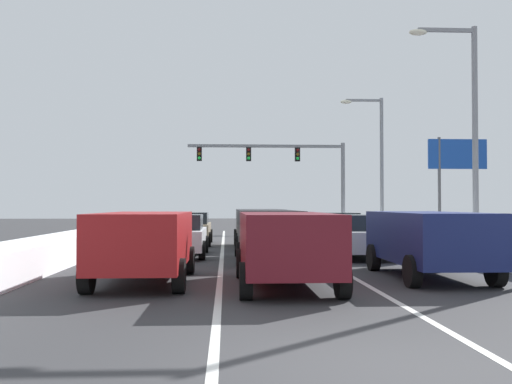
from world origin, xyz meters
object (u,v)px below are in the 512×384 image
at_px(street_lamp_right_mid, 466,118).
at_px(roadside_sign_right, 457,165).
at_px(suv_charcoal_center_lane_third, 259,224).
at_px(sedan_white_left_lane_second, 179,235).
at_px(sedan_green_right_lane_third, 337,229).
at_px(suv_red_left_lane_nearest, 145,240).
at_px(suv_maroon_center_lane_nearest, 286,242).
at_px(sedan_silver_right_lane_second, 362,236).
at_px(suv_black_center_lane_second, 268,230).
at_px(street_lamp_right_far, 376,153).
at_px(sedan_tan_left_lane_third, 190,228).
at_px(traffic_light_gantry, 289,164).
at_px(suv_navy_right_lane_nearest, 428,238).

bearing_deg(street_lamp_right_mid, roadside_sign_right, 69.59).
distance_m(suv_charcoal_center_lane_third, sedan_white_left_lane_second, 5.13).
bearing_deg(sedan_green_right_lane_third, suv_red_left_lane_nearest, -120.30).
bearing_deg(roadside_sign_right, sedan_green_right_lane_third, -148.88).
height_order(suv_maroon_center_lane_nearest, suv_red_left_lane_nearest, same).
bearing_deg(sedan_silver_right_lane_second, suv_black_center_lane_second, -161.60).
relative_size(street_lamp_right_mid, street_lamp_right_far, 1.03).
relative_size(sedan_green_right_lane_third, sedan_tan_left_lane_third, 1.00).
bearing_deg(traffic_light_gantry, suv_maroon_center_lane_nearest, -96.40).
bearing_deg(sedan_tan_left_lane_third, sedan_white_left_lane_second, -90.17).
xyz_separation_m(suv_charcoal_center_lane_third, suv_red_left_lane_nearest, (-3.39, -11.14, 0.00)).
bearing_deg(street_lamp_right_mid, sedan_white_left_lane_second, -177.46).
relative_size(sedan_silver_right_lane_second, sedan_white_left_lane_second, 1.00).
bearing_deg(suv_navy_right_lane_nearest, street_lamp_right_mid, 60.05).
xyz_separation_m(suv_maroon_center_lane_nearest, sedan_white_left_lane_second, (-3.04, 7.98, -0.25)).
bearing_deg(street_lamp_right_far, suv_black_center_lane_second, -116.49).
xyz_separation_m(suv_navy_right_lane_nearest, suv_black_center_lane_second, (-3.73, 4.61, 0.00)).
bearing_deg(sedan_white_left_lane_second, suv_black_center_lane_second, -31.89).
bearing_deg(sedan_white_left_lane_second, suv_maroon_center_lane_nearest, -69.16).
bearing_deg(traffic_light_gantry, sedan_tan_left_lane_third, -115.67).
bearing_deg(suv_maroon_center_lane_nearest, sedan_green_right_lane_third, 74.05).
distance_m(suv_maroon_center_lane_nearest, suv_black_center_lane_second, 6.06).
height_order(suv_navy_right_lane_nearest, sedan_white_left_lane_second, suv_navy_right_lane_nearest).
relative_size(sedan_green_right_lane_third, suv_charcoal_center_lane_third, 0.92).
xyz_separation_m(suv_black_center_lane_second, street_lamp_right_mid, (7.77, 2.40, 4.15)).
bearing_deg(sedan_white_left_lane_second, street_lamp_right_far, 51.54).
distance_m(sedan_silver_right_lane_second, traffic_light_gantry, 19.82).
bearing_deg(street_lamp_right_far, suv_navy_right_lane_nearest, -101.32).
bearing_deg(suv_black_center_lane_second, street_lamp_right_far, 63.51).
bearing_deg(traffic_light_gantry, sedan_silver_right_lane_second, -88.56).
height_order(sedan_green_right_lane_third, roadside_sign_right, roadside_sign_right).
relative_size(suv_maroon_center_lane_nearest, street_lamp_right_far, 0.58).
distance_m(suv_red_left_lane_nearest, traffic_light_gantry, 26.74).
bearing_deg(suv_navy_right_lane_nearest, roadside_sign_right, 65.16).
xyz_separation_m(suv_charcoal_center_lane_third, street_lamp_right_mid, (7.72, -3.56, 4.15)).
bearing_deg(sedan_green_right_lane_third, sedan_white_left_lane_second, -144.63).
xyz_separation_m(suv_red_left_lane_nearest, street_lamp_right_far, (11.12, 20.79, 4.01)).
bearing_deg(suv_red_left_lane_nearest, roadside_sign_right, 48.66).
distance_m(suv_maroon_center_lane_nearest, roadside_sign_right, 20.70).
bearing_deg(suv_black_center_lane_second, sedan_white_left_lane_second, 148.11).
bearing_deg(roadside_sign_right, street_lamp_right_mid, -110.41).
distance_m(suv_navy_right_lane_nearest, suv_charcoal_center_lane_third, 11.20).
xyz_separation_m(sedan_white_left_lane_second, roadside_sign_right, (14.12, 9.23, 3.25)).
height_order(sedan_tan_left_lane_third, roadside_sign_right, roadside_sign_right).
bearing_deg(suv_navy_right_lane_nearest, suv_red_left_lane_nearest, -175.45).
xyz_separation_m(sedan_silver_right_lane_second, suv_black_center_lane_second, (-3.42, -1.14, 0.25)).
relative_size(suv_navy_right_lane_nearest, sedan_green_right_lane_third, 1.09).
xyz_separation_m(sedan_tan_left_lane_third, traffic_light_gantry, (6.00, 12.49, 3.97)).
bearing_deg(roadside_sign_right, suv_black_center_lane_second, -134.67).
bearing_deg(roadside_sign_right, sedan_white_left_lane_second, -146.82).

